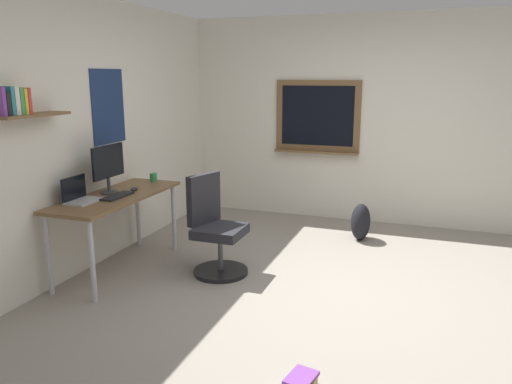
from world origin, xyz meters
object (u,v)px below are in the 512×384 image
object	(u,v)px
keyboard	(117,196)
coffee_mug	(153,177)
backpack	(361,222)
desk	(116,203)
office_chair	(215,232)
laptop	(80,196)
monitor_primary	(108,165)
computer_mouse	(134,189)

from	to	relation	value
keyboard	coffee_mug	size ratio (longest dim) A/B	4.02
coffee_mug	backpack	distance (m)	2.39
desk	keyboard	xyz separation A→B (m)	(-0.07, -0.07, 0.09)
office_chair	coffee_mug	size ratio (longest dim) A/B	10.33
laptop	desk	bearing A→B (deg)	-22.43
office_chair	monitor_primary	distance (m)	1.20
backpack	office_chair	bearing A→B (deg)	141.37
keyboard	coffee_mug	world-z (taller)	coffee_mug
laptop	computer_mouse	xyz separation A→B (m)	(0.54, -0.21, -0.04)
monitor_primary	backpack	xyz separation A→B (m)	(1.68, -2.17, -0.81)
monitor_primary	coffee_mug	xyz separation A→B (m)	(0.61, -0.11, -0.22)
office_chair	computer_mouse	distance (m)	0.92
backpack	laptop	bearing A→B (deg)	132.78
office_chair	coffee_mug	world-z (taller)	office_chair
laptop	monitor_primary	distance (m)	0.43
laptop	monitor_primary	xyz separation A→B (m)	(0.37, -0.05, 0.22)
office_chair	laptop	bearing A→B (deg)	119.33
desk	computer_mouse	xyz separation A→B (m)	(0.21, -0.07, 0.10)
desk	coffee_mug	bearing A→B (deg)	-1.86
laptop	computer_mouse	size ratio (longest dim) A/B	2.98
keyboard	computer_mouse	distance (m)	0.28
laptop	office_chair	bearing A→B (deg)	-60.67
office_chair	monitor_primary	size ratio (longest dim) A/B	2.05
monitor_primary	computer_mouse	distance (m)	0.34
desk	laptop	bearing A→B (deg)	157.57
office_chair	computer_mouse	bearing A→B (deg)	93.26
monitor_primary	computer_mouse	bearing A→B (deg)	-44.01
laptop	keyboard	xyz separation A→B (m)	(0.26, -0.21, -0.04)
laptop	coffee_mug	xyz separation A→B (m)	(0.99, -0.16, -0.01)
computer_mouse	office_chair	bearing A→B (deg)	-86.74
office_chair	backpack	distance (m)	1.88
laptop	backpack	distance (m)	3.08
laptop	coffee_mug	distance (m)	1.00
office_chair	monitor_primary	bearing A→B (deg)	102.14
desk	computer_mouse	distance (m)	0.24
monitor_primary	backpack	bearing A→B (deg)	-52.28
computer_mouse	coffee_mug	world-z (taller)	coffee_mug
desk	laptop	world-z (taller)	laptop
computer_mouse	coffee_mug	distance (m)	0.45
desk	keyboard	size ratio (longest dim) A/B	4.05
monitor_primary	coffee_mug	world-z (taller)	monitor_primary
coffee_mug	laptop	bearing A→B (deg)	170.77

